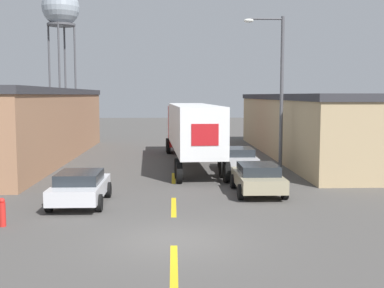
# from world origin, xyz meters

# --- Properties ---
(ground_plane) EXTENTS (160.00, 160.00, 0.00)m
(ground_plane) POSITION_xyz_m (0.00, 0.00, 0.00)
(ground_plane) COLOR #4C4947
(road_centerline) EXTENTS (0.20, 16.68, 0.01)m
(road_centerline) POSITION_xyz_m (0.00, 4.44, 0.00)
(road_centerline) COLOR gold
(road_centerline) RESTS_ON ground_plane
(warehouse_right) EXTENTS (13.04, 25.07, 4.52)m
(warehouse_right) POSITION_xyz_m (13.37, 20.44, 2.26)
(warehouse_right) COLOR tan
(warehouse_right) RESTS_ON ground_plane
(semi_truck) EXTENTS (3.49, 15.44, 3.85)m
(semi_truck) POSITION_xyz_m (1.12, 16.49, 2.38)
(semi_truck) COLOR #B21919
(semi_truck) RESTS_ON ground_plane
(parked_car_right_mid) EXTENTS (2.11, 4.16, 1.36)m
(parked_car_right_mid) POSITION_xyz_m (3.80, 13.55, 0.73)
(parked_car_right_mid) COLOR #B2B2B7
(parked_car_right_mid) RESTS_ON ground_plane
(parked_car_left_near) EXTENTS (2.11, 4.16, 1.36)m
(parked_car_left_near) POSITION_xyz_m (-3.80, 5.01, 0.73)
(parked_car_left_near) COLOR silver
(parked_car_left_near) RESTS_ON ground_plane
(parked_car_right_near) EXTENTS (2.11, 4.16, 1.36)m
(parked_car_right_near) POSITION_xyz_m (3.80, 6.88, 0.73)
(parked_car_right_near) COLOR tan
(parked_car_right_near) RESTS_ON ground_plane
(water_tower) EXTENTS (5.40, 5.40, 19.85)m
(water_tower) POSITION_xyz_m (-16.35, 57.91, 16.81)
(water_tower) COLOR #47474C
(water_tower) RESTS_ON ground_plane
(street_lamp) EXTENTS (2.32, 0.32, 8.85)m
(street_lamp) POSITION_xyz_m (5.95, 12.99, 5.06)
(street_lamp) COLOR #4C4C51
(street_lamp) RESTS_ON ground_plane
(fire_hydrant) EXTENTS (0.22, 0.22, 0.98)m
(fire_hydrant) POSITION_xyz_m (-5.80, 1.79, 0.49)
(fire_hydrant) COLOR red
(fire_hydrant) RESTS_ON ground_plane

